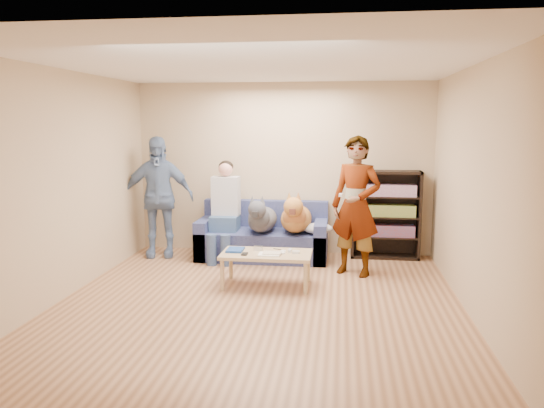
# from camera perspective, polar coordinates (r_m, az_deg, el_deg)

# --- Properties ---
(ground) EXTENTS (5.00, 5.00, 0.00)m
(ground) POSITION_cam_1_polar(r_m,az_deg,el_deg) (5.97, -1.53, -10.82)
(ground) COLOR #8E5D3C
(ground) RESTS_ON ground
(ceiling) EXTENTS (5.00, 5.00, 0.00)m
(ceiling) POSITION_cam_1_polar(r_m,az_deg,el_deg) (5.66, -1.64, 14.83)
(ceiling) COLOR white
(ceiling) RESTS_ON ground
(wall_back) EXTENTS (4.50, 0.00, 4.50)m
(wall_back) POSITION_cam_1_polar(r_m,az_deg,el_deg) (8.13, 1.20, 3.84)
(wall_back) COLOR tan
(wall_back) RESTS_ON ground
(wall_front) EXTENTS (4.50, 0.00, 4.50)m
(wall_front) POSITION_cam_1_polar(r_m,az_deg,el_deg) (3.26, -8.55, -3.84)
(wall_front) COLOR tan
(wall_front) RESTS_ON ground
(wall_left) EXTENTS (0.00, 5.00, 5.00)m
(wall_left) POSITION_cam_1_polar(r_m,az_deg,el_deg) (6.42, -21.84, 1.86)
(wall_left) COLOR tan
(wall_left) RESTS_ON ground
(wall_right) EXTENTS (0.00, 5.00, 5.00)m
(wall_right) POSITION_cam_1_polar(r_m,az_deg,el_deg) (5.76, 21.10, 1.17)
(wall_right) COLOR tan
(wall_right) RESTS_ON ground
(blanket) EXTENTS (0.43, 0.36, 0.15)m
(blanket) POSITION_cam_1_polar(r_m,az_deg,el_deg) (7.60, 4.94, -2.63)
(blanket) COLOR #BBBBC0
(blanket) RESTS_ON sofa
(person_standing_right) EXTENTS (0.79, 0.68, 1.84)m
(person_standing_right) POSITION_cam_1_polar(r_m,az_deg,el_deg) (7.01, 9.01, -0.23)
(person_standing_right) COLOR gray
(person_standing_right) RESTS_ON ground
(person_standing_left) EXTENTS (1.12, 0.63, 1.80)m
(person_standing_left) POSITION_cam_1_polar(r_m,az_deg,el_deg) (8.08, -12.19, 0.76)
(person_standing_left) COLOR #6A84AA
(person_standing_left) RESTS_ON ground
(held_controller) EXTENTS (0.05, 0.13, 0.03)m
(held_controller) POSITION_cam_1_polar(r_m,az_deg,el_deg) (6.79, 7.40, 0.97)
(held_controller) COLOR white
(held_controller) RESTS_ON person_standing_right
(notebook_blue) EXTENTS (0.20, 0.26, 0.03)m
(notebook_blue) POSITION_cam_1_polar(r_m,az_deg,el_deg) (6.63, -3.98, -4.93)
(notebook_blue) COLOR navy
(notebook_blue) RESTS_ON coffee_table
(papers) EXTENTS (0.26, 0.20, 0.02)m
(papers) POSITION_cam_1_polar(r_m,az_deg,el_deg) (6.42, -0.29, -5.43)
(papers) COLOR white
(papers) RESTS_ON coffee_table
(magazine) EXTENTS (0.22, 0.17, 0.01)m
(magazine) POSITION_cam_1_polar(r_m,az_deg,el_deg) (6.43, 0.00, -5.28)
(magazine) COLOR beige
(magazine) RESTS_ON coffee_table
(camera_silver) EXTENTS (0.11, 0.06, 0.05)m
(camera_silver) POSITION_cam_1_polar(r_m,az_deg,el_deg) (6.65, -1.49, -4.77)
(camera_silver) COLOR #B5B4B9
(camera_silver) RESTS_ON coffee_table
(controller_a) EXTENTS (0.04, 0.13, 0.03)m
(controller_a) POSITION_cam_1_polar(r_m,az_deg,el_deg) (6.58, 1.94, -5.00)
(controller_a) COLOR silver
(controller_a) RESTS_ON coffee_table
(controller_b) EXTENTS (0.09, 0.06, 0.03)m
(controller_b) POSITION_cam_1_polar(r_m,az_deg,el_deg) (6.50, 2.58, -5.19)
(controller_b) COLOR silver
(controller_b) RESTS_ON coffee_table
(headphone_cup_a) EXTENTS (0.07, 0.07, 0.02)m
(headphone_cup_a) POSITION_cam_1_polar(r_m,az_deg,el_deg) (6.48, 1.13, -5.28)
(headphone_cup_a) COLOR white
(headphone_cup_a) RESTS_ON coffee_table
(headphone_cup_b) EXTENTS (0.07, 0.07, 0.02)m
(headphone_cup_b) POSITION_cam_1_polar(r_m,az_deg,el_deg) (6.55, 1.21, -5.11)
(headphone_cup_b) COLOR white
(headphone_cup_b) RESTS_ON coffee_table
(pen_orange) EXTENTS (0.13, 0.06, 0.01)m
(pen_orange) POSITION_cam_1_polar(r_m,az_deg,el_deg) (6.37, -0.99, -5.57)
(pen_orange) COLOR #CE611D
(pen_orange) RESTS_ON coffee_table
(pen_black) EXTENTS (0.13, 0.08, 0.01)m
(pen_black) POSITION_cam_1_polar(r_m,az_deg,el_deg) (6.68, 0.64, -4.89)
(pen_black) COLOR black
(pen_black) RESTS_ON coffee_table
(wallet) EXTENTS (0.07, 0.12, 0.02)m
(wallet) POSITION_cam_1_polar(r_m,az_deg,el_deg) (6.45, -2.97, -5.38)
(wallet) COLOR black
(wallet) RESTS_ON coffee_table
(sofa) EXTENTS (1.90, 0.85, 0.82)m
(sofa) POSITION_cam_1_polar(r_m,az_deg,el_deg) (7.93, -0.95, -3.76)
(sofa) COLOR #515B93
(sofa) RESTS_ON ground
(person_seated) EXTENTS (0.40, 0.73, 1.47)m
(person_seated) POSITION_cam_1_polar(r_m,az_deg,el_deg) (7.81, -5.12, -0.30)
(person_seated) COLOR #3B5982
(person_seated) RESTS_ON sofa
(dog_gray) EXTENTS (0.41, 1.25, 0.59)m
(dog_gray) POSITION_cam_1_polar(r_m,az_deg,el_deg) (7.63, -1.14, -1.52)
(dog_gray) COLOR #464950
(dog_gray) RESTS_ON sofa
(dog_tan) EXTENTS (0.44, 1.18, 0.64)m
(dog_tan) POSITION_cam_1_polar(r_m,az_deg,el_deg) (7.63, 2.57, -1.40)
(dog_tan) COLOR #AB7634
(dog_tan) RESTS_ON sofa
(coffee_table) EXTENTS (1.10, 0.60, 0.42)m
(coffee_table) POSITION_cam_1_polar(r_m,az_deg,el_deg) (6.54, -0.60, -5.66)
(coffee_table) COLOR tan
(coffee_table) RESTS_ON ground
(bookshelf) EXTENTS (1.00, 0.34, 1.30)m
(bookshelf) POSITION_cam_1_polar(r_m,az_deg,el_deg) (8.02, 12.12, -0.90)
(bookshelf) COLOR black
(bookshelf) RESTS_ON ground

